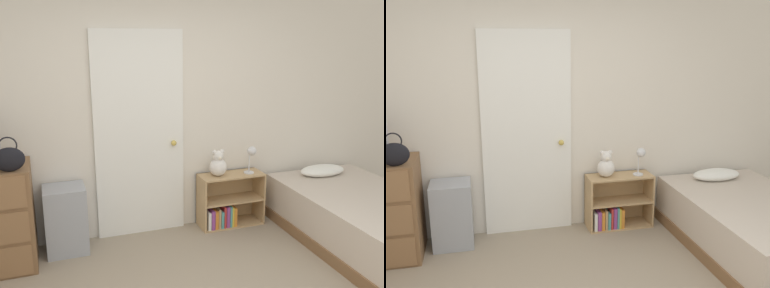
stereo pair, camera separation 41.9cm
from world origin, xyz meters
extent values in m
cube|color=silver|center=(0.00, 2.11, 1.27)|extent=(10.00, 0.06, 2.55)
cube|color=white|center=(-0.10, 2.05, 1.04)|extent=(0.91, 0.04, 2.09)
sphere|color=gold|center=(0.25, 2.01, 0.95)|extent=(0.06, 0.06, 0.06)
ellipsoid|color=black|center=(-1.29, 1.60, 1.04)|extent=(0.25, 0.09, 0.20)
torus|color=black|center=(-1.29, 1.60, 1.15)|extent=(0.15, 0.01, 0.15)
cube|color=#999EA8|center=(-0.87, 1.88, 0.32)|extent=(0.38, 0.35, 0.65)
cube|color=tan|center=(0.52, 1.91, 0.29)|extent=(0.02, 0.29, 0.58)
cube|color=tan|center=(1.20, 1.91, 0.29)|extent=(0.02, 0.29, 0.58)
cube|color=tan|center=(0.86, 1.91, 0.01)|extent=(0.67, 0.29, 0.02)
cube|color=tan|center=(0.86, 1.91, 0.29)|extent=(0.67, 0.29, 0.02)
cube|color=tan|center=(0.86, 1.91, 0.57)|extent=(0.67, 0.29, 0.02)
cube|color=tan|center=(0.86, 2.05, 0.29)|extent=(0.70, 0.01, 0.58)
cube|color=white|center=(0.57, 1.86, 0.11)|extent=(0.03, 0.16, 0.19)
cube|color=#8C3F8C|center=(0.61, 1.89, 0.12)|extent=(0.04, 0.23, 0.21)
cube|color=orange|center=(0.65, 1.90, 0.12)|extent=(0.03, 0.24, 0.20)
cube|color=tan|center=(0.69, 1.88, 0.12)|extent=(0.02, 0.19, 0.21)
cube|color=teal|center=(0.72, 1.88, 0.11)|extent=(0.03, 0.20, 0.18)
cube|color=red|center=(0.75, 1.89, 0.13)|extent=(0.02, 0.21, 0.23)
cube|color=#8C3F8C|center=(0.78, 1.90, 0.13)|extent=(0.03, 0.24, 0.23)
cube|color=teal|center=(0.82, 1.89, 0.14)|extent=(0.02, 0.21, 0.23)
cube|color=gold|center=(0.84, 1.90, 0.13)|extent=(0.02, 0.24, 0.22)
cube|color=orange|center=(0.87, 1.87, 0.12)|extent=(0.03, 0.18, 0.21)
sphere|color=silver|center=(0.71, 1.91, 0.67)|extent=(0.19, 0.19, 0.19)
sphere|color=silver|center=(0.71, 1.91, 0.79)|extent=(0.12, 0.12, 0.12)
sphere|color=silver|center=(0.71, 1.86, 0.79)|extent=(0.04, 0.04, 0.04)
sphere|color=silver|center=(0.66, 1.91, 0.84)|extent=(0.05, 0.05, 0.05)
sphere|color=silver|center=(0.75, 1.91, 0.84)|extent=(0.05, 0.05, 0.05)
cylinder|color=silver|center=(1.06, 1.88, 0.58)|extent=(0.11, 0.11, 0.01)
cylinder|color=silver|center=(1.06, 1.88, 0.69)|extent=(0.01, 0.01, 0.21)
sphere|color=silver|center=(1.08, 1.87, 0.83)|extent=(0.10, 0.10, 0.10)
cube|color=brown|center=(1.94, 1.09, 0.06)|extent=(1.20, 1.92, 0.12)
cube|color=beige|center=(1.94, 1.09, 0.31)|extent=(1.17, 1.87, 0.37)
ellipsoid|color=white|center=(1.94, 1.79, 0.54)|extent=(0.54, 0.28, 0.12)
camera|label=1|loc=(-1.01, -2.07, 2.01)|focal=40.00mm
camera|label=2|loc=(-0.60, -2.19, 2.01)|focal=40.00mm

